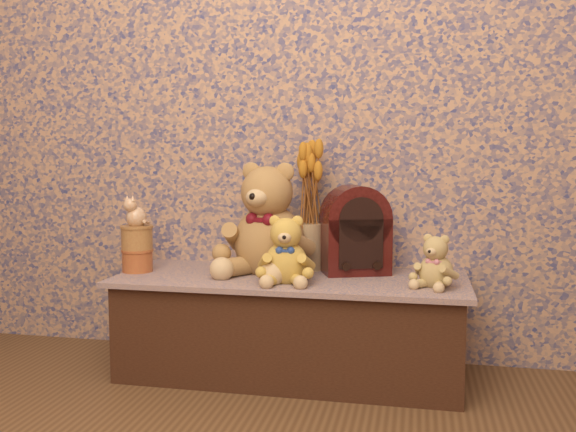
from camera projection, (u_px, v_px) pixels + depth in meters
name	position (u px, v px, depth m)	size (l,w,h in m)	color
display_shelf	(291.00, 325.00, 2.45)	(1.35, 0.55, 0.39)	#3C477B
teddy_large	(269.00, 214.00, 2.48)	(0.37, 0.45, 0.47)	#99673B
teddy_medium	(286.00, 246.00, 2.30)	(0.21, 0.25, 0.27)	#B08931
teddy_small	(436.00, 259.00, 2.22)	(0.16, 0.19, 0.20)	tan
cathedral_radio	(355.00, 229.00, 2.48)	(0.25, 0.18, 0.35)	#350B09
ceramic_vase	(309.00, 246.00, 2.56)	(0.11, 0.11, 0.19)	tan
dried_stalks	(309.00, 170.00, 2.53)	(0.23, 0.23, 0.43)	#BF741E
biscuit_tin_lower	(137.00, 261.00, 2.52)	(0.12, 0.12, 0.09)	#C48439
biscuit_tin_upper	(137.00, 238.00, 2.51)	(0.12, 0.12, 0.10)	tan
cat_figurine	(136.00, 210.00, 2.50)	(0.09, 0.10, 0.13)	silver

